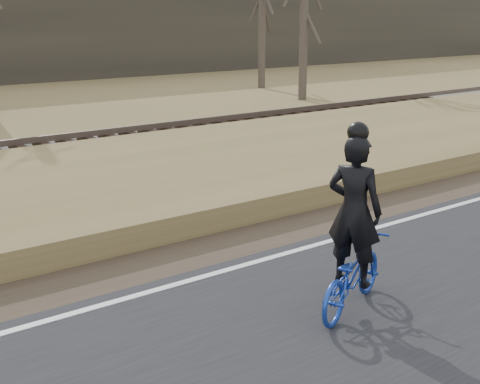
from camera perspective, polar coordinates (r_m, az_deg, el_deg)
ground at (r=9.05m, az=-6.46°, el=-9.07°), size 120.00×120.00×0.00m
road at (r=7.23m, az=4.21°, el=-15.37°), size 120.00×6.00×0.06m
edge_line at (r=9.18m, az=-7.13°, el=-8.28°), size 120.00×0.12×0.01m
shoulder at (r=10.01m, az=-10.04°, el=-6.64°), size 120.00×1.60×0.04m
embankment at (r=12.56m, az=-16.45°, el=-1.56°), size 120.00×5.00×0.44m
cyclist at (r=8.39m, az=9.58°, el=-4.90°), size 1.84×1.21×2.39m
bare_tree_right at (r=29.13m, az=5.50°, el=14.63°), size 0.36×0.36×6.94m
bare_tree_far_right at (r=33.75m, az=1.90°, el=15.47°), size 0.36×0.36×7.80m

